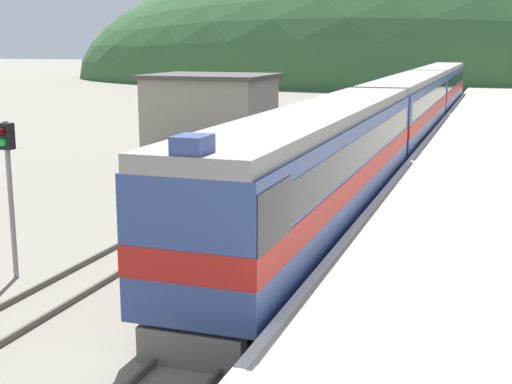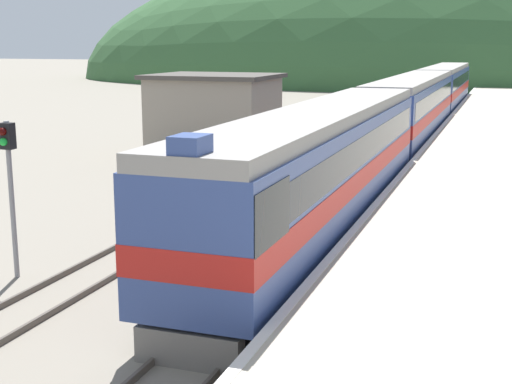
{
  "view_description": "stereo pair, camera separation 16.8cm",
  "coord_description": "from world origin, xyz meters",
  "px_view_note": "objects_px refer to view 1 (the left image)",
  "views": [
    {
      "loc": [
        5.61,
        6.41,
        6.44
      ],
      "look_at": [
        -0.43,
        23.92,
        2.54
      ],
      "focal_mm": 50.0,
      "sensor_mm": 36.0,
      "label": 1
    },
    {
      "loc": [
        5.77,
        6.46,
        6.44
      ],
      "look_at": [
        -0.43,
        23.92,
        2.54
      ],
      "focal_mm": 50.0,
      "sensor_mm": 36.0,
      "label": 2
    }
  ],
  "objects_px": {
    "express_train_lead_car": "(319,168)",
    "carriage_third": "(440,87)",
    "carriage_second": "(408,108)",
    "signal_post_siding": "(8,168)"
  },
  "relations": [
    {
      "from": "signal_post_siding",
      "to": "carriage_second",
      "type": "bearing_deg",
      "value": 77.16
    },
    {
      "from": "carriage_third",
      "to": "signal_post_siding",
      "type": "height_order",
      "value": "signal_post_siding"
    },
    {
      "from": "express_train_lead_car",
      "to": "carriage_second",
      "type": "relative_size",
      "value": 0.97
    },
    {
      "from": "carriage_second",
      "to": "signal_post_siding",
      "type": "xyz_separation_m",
      "value": [
        -6.91,
        -30.32,
        0.77
      ]
    },
    {
      "from": "carriage_second",
      "to": "carriage_third",
      "type": "relative_size",
      "value": 1.0
    },
    {
      "from": "express_train_lead_car",
      "to": "carriage_second",
      "type": "xyz_separation_m",
      "value": [
        0.0,
        23.32,
        -0.01
      ]
    },
    {
      "from": "carriage_third",
      "to": "express_train_lead_car",
      "type": "bearing_deg",
      "value": -90.0
    },
    {
      "from": "carriage_second",
      "to": "express_train_lead_car",
      "type": "bearing_deg",
      "value": -90.0
    },
    {
      "from": "express_train_lead_car",
      "to": "signal_post_siding",
      "type": "relative_size",
      "value": 5.0
    },
    {
      "from": "express_train_lead_car",
      "to": "carriage_third",
      "type": "relative_size",
      "value": 0.97
    }
  ]
}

